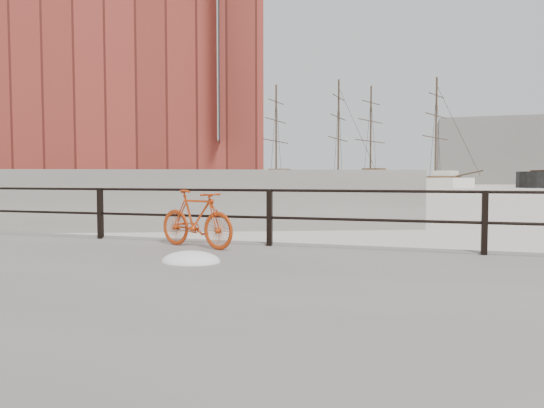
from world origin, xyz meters
The scene contains 14 objects.
ground centered at (0.00, 0.00, 0.00)m, with size 400.00×400.00×0.00m, color white.
far_quay centered at (-40.00, 72.00, 0.90)m, with size 24.00×150.00×1.80m, color gray.
guardrail centered at (0.00, -0.15, 0.85)m, with size 28.00×0.10×1.00m, color black, non-canonical shape.
bicycle centered at (-4.64, -0.74, 0.85)m, with size 1.65×0.25×1.00m, color #A9320B.
schooner_mid centered at (-4.11, 82.53, 0.00)m, with size 27.36×11.57×19.82m, color silver, non-canonical shape.
schooner_left centered at (-20.61, 77.63, 0.00)m, with size 26.15×11.89×19.69m, color beige, non-canonical shape.
workboat_near centered at (-28.70, 26.27, 0.00)m, with size 12.54×4.18×7.00m, color black, non-canonical shape.
workboat_far centered at (-33.39, 43.89, 0.00)m, with size 10.71×3.70×7.00m, color black, non-canonical shape.
apartment_terracotta centered at (-21.25, 20.26, 11.90)m, with size 20.00×15.00×20.20m, color maroon.
apartment_mustard centered at (-29.49, 40.65, 12.90)m, with size 22.00×15.00×22.20m, color #BD9442.
apartment_cream centered at (-38.11, 61.98, 12.40)m, with size 20.00×15.00×21.20m, color beige.
apartment_grey centered at (-46.35, 82.38, 13.40)m, with size 22.00×15.00×23.20m, color gray.
apartment_brick centered at (-54.97, 103.70, 12.40)m, with size 24.00×15.00×21.20m, color brown.
industrial_west centered at (20.00, 140.00, 9.00)m, with size 32.00×18.00×18.00m, color gray.
Camera 1 is at (-0.98, -8.28, 1.54)m, focal length 32.00 mm.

